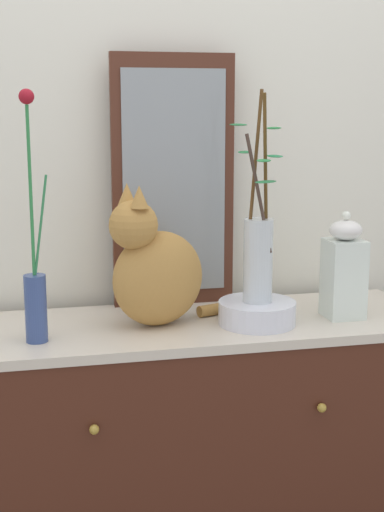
{
  "coord_description": "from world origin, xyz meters",
  "views": [
    {
      "loc": [
        -0.42,
        -1.85,
        1.4
      ],
      "look_at": [
        0.0,
        0.0,
        1.01
      ],
      "focal_mm": 51.33,
      "sensor_mm": 36.0,
      "label": 1
    }
  ],
  "objects_px": {
    "mirror_leaning": "(173,182)",
    "cat_sitting": "(155,269)",
    "jar_lidded_porcelain": "(344,270)",
    "vase_glass_clear": "(258,249)",
    "sideboard": "(192,463)",
    "bowl_porcelain": "(257,313)",
    "vase_slim_green": "(35,286)"
  },
  "relations": [
    {
      "from": "mirror_leaning",
      "to": "cat_sitting",
      "type": "relative_size",
      "value": 1.71
    },
    {
      "from": "jar_lidded_porcelain",
      "to": "vase_glass_clear",
      "type": "bearing_deg",
      "value": -176.83
    },
    {
      "from": "cat_sitting",
      "to": "jar_lidded_porcelain",
      "type": "xyz_separation_m",
      "value": [
        0.52,
        -0.04,
        -0.02
      ]
    },
    {
      "from": "sideboard",
      "to": "bowl_porcelain",
      "type": "height_order",
      "value": "bowl_porcelain"
    },
    {
      "from": "vase_glass_clear",
      "to": "jar_lidded_porcelain",
      "type": "relative_size",
      "value": 1.88
    },
    {
      "from": "cat_sitting",
      "to": "jar_lidded_porcelain",
      "type": "relative_size",
      "value": 1.43
    },
    {
      "from": "cat_sitting",
      "to": "jar_lidded_porcelain",
      "type": "distance_m",
      "value": 0.52
    },
    {
      "from": "bowl_porcelain",
      "to": "jar_lidded_porcelain",
      "type": "bearing_deg",
      "value": 2.92
    },
    {
      "from": "vase_slim_green",
      "to": "bowl_porcelain",
      "type": "bearing_deg",
      "value": 2.23
    },
    {
      "from": "bowl_porcelain",
      "to": "vase_glass_clear",
      "type": "distance_m",
      "value": 0.17
    },
    {
      "from": "mirror_leaning",
      "to": "vase_glass_clear",
      "type": "distance_m",
      "value": 0.34
    },
    {
      "from": "sideboard",
      "to": "cat_sitting",
      "type": "height_order",
      "value": "cat_sitting"
    },
    {
      "from": "sideboard",
      "to": "bowl_porcelain",
      "type": "bearing_deg",
      "value": -20.13
    },
    {
      "from": "bowl_porcelain",
      "to": "jar_lidded_porcelain",
      "type": "height_order",
      "value": "jar_lidded_porcelain"
    },
    {
      "from": "bowl_porcelain",
      "to": "vase_glass_clear",
      "type": "bearing_deg",
      "value": -107.15
    },
    {
      "from": "mirror_leaning",
      "to": "jar_lidded_porcelain",
      "type": "xyz_separation_m",
      "value": [
        0.42,
        -0.24,
        -0.23
      ]
    },
    {
      "from": "mirror_leaning",
      "to": "jar_lidded_porcelain",
      "type": "height_order",
      "value": "mirror_leaning"
    },
    {
      "from": "cat_sitting",
      "to": "bowl_porcelain",
      "type": "xyz_separation_m",
      "value": [
        0.27,
        -0.05,
        -0.12
      ]
    },
    {
      "from": "vase_slim_green",
      "to": "vase_glass_clear",
      "type": "distance_m",
      "value": 0.58
    },
    {
      "from": "jar_lidded_porcelain",
      "to": "vase_slim_green",
      "type": "bearing_deg",
      "value": -177.56
    },
    {
      "from": "vase_slim_green",
      "to": "jar_lidded_porcelain",
      "type": "xyz_separation_m",
      "value": [
        0.82,
        0.04,
        -0.01
      ]
    },
    {
      "from": "mirror_leaning",
      "to": "cat_sitting",
      "type": "distance_m",
      "value": 0.3
    },
    {
      "from": "mirror_leaning",
      "to": "cat_sitting",
      "type": "height_order",
      "value": "mirror_leaning"
    },
    {
      "from": "sideboard",
      "to": "jar_lidded_porcelain",
      "type": "xyz_separation_m",
      "value": [
        0.41,
        -0.05,
        0.55
      ]
    },
    {
      "from": "mirror_leaning",
      "to": "bowl_porcelain",
      "type": "distance_m",
      "value": 0.45
    },
    {
      "from": "mirror_leaning",
      "to": "sideboard",
      "type": "bearing_deg",
      "value": -86.86
    },
    {
      "from": "vase_slim_green",
      "to": "vase_glass_clear",
      "type": "xyz_separation_m",
      "value": [
        0.57,
        0.02,
        0.06
      ]
    },
    {
      "from": "vase_slim_green",
      "to": "vase_glass_clear",
      "type": "bearing_deg",
      "value": 2.12
    },
    {
      "from": "vase_slim_green",
      "to": "cat_sitting",
      "type": "bearing_deg",
      "value": 12.88
    },
    {
      "from": "mirror_leaning",
      "to": "cat_sitting",
      "type": "xyz_separation_m",
      "value": [
        -0.09,
        -0.2,
        -0.2
      ]
    },
    {
      "from": "mirror_leaning",
      "to": "vase_glass_clear",
      "type": "relative_size",
      "value": 1.3
    },
    {
      "from": "vase_slim_green",
      "to": "bowl_porcelain",
      "type": "relative_size",
      "value": 2.96
    }
  ]
}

